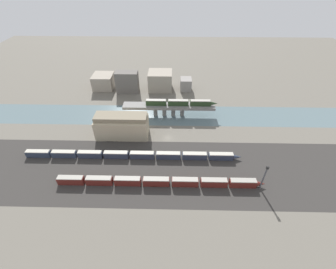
{
  "coord_description": "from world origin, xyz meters",
  "views": [
    {
      "loc": [
        2.05,
        -96.66,
        80.28
      ],
      "look_at": [
        0.0,
        -0.38,
        3.05
      ],
      "focal_mm": 24.0,
      "sensor_mm": 36.0,
      "label": 1
    }
  ],
  "objects_px": {
    "train_yard_mid": "(132,155)",
    "signal_tower": "(264,178)",
    "train_on_bridge": "(181,103)",
    "warehouse_building": "(122,126)",
    "train_yard_near": "(159,182)"
  },
  "relations": [
    {
      "from": "warehouse_building",
      "to": "train_yard_near",
      "type": "bearing_deg",
      "value": -57.5
    },
    {
      "from": "train_yard_mid",
      "to": "signal_tower",
      "type": "bearing_deg",
      "value": -16.82
    },
    {
      "from": "train_yard_mid",
      "to": "signal_tower",
      "type": "relative_size",
      "value": 8.05
    },
    {
      "from": "train_on_bridge",
      "to": "signal_tower",
      "type": "relative_size",
      "value": 3.28
    },
    {
      "from": "warehouse_building",
      "to": "train_on_bridge",
      "type": "bearing_deg",
      "value": 32.16
    },
    {
      "from": "train_yard_near",
      "to": "warehouse_building",
      "type": "xyz_separation_m",
      "value": [
        -22.31,
        35.02,
        4.49
      ]
    },
    {
      "from": "train_on_bridge",
      "to": "train_yard_mid",
      "type": "height_order",
      "value": "train_on_bridge"
    },
    {
      "from": "warehouse_building",
      "to": "signal_tower",
      "type": "relative_size",
      "value": 2.12
    },
    {
      "from": "warehouse_building",
      "to": "train_yard_mid",
      "type": "bearing_deg",
      "value": -67.17
    },
    {
      "from": "signal_tower",
      "to": "warehouse_building",
      "type": "bearing_deg",
      "value": 151.6
    },
    {
      "from": "warehouse_building",
      "to": "signal_tower",
      "type": "distance_m",
      "value": 75.73
    },
    {
      "from": "train_yard_near",
      "to": "train_yard_mid",
      "type": "bearing_deg",
      "value": 131.05
    },
    {
      "from": "train_on_bridge",
      "to": "train_yard_mid",
      "type": "bearing_deg",
      "value": -122.89
    },
    {
      "from": "train_yard_mid",
      "to": "warehouse_building",
      "type": "relative_size",
      "value": 3.8
    },
    {
      "from": "train_yard_near",
      "to": "train_yard_mid",
      "type": "distance_m",
      "value": 22.3
    }
  ]
}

